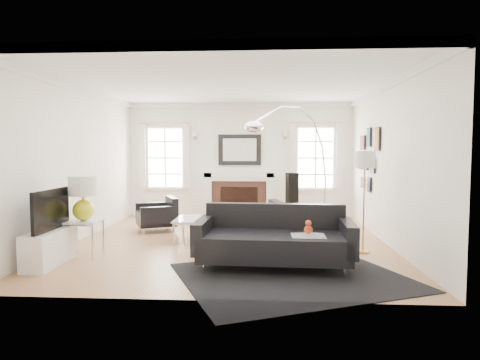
# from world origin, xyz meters

# --- Properties ---
(floor) EXTENTS (6.00, 6.00, 0.00)m
(floor) POSITION_xyz_m (0.00, 0.00, 0.00)
(floor) COLOR #94613E
(floor) RESTS_ON ground
(back_wall) EXTENTS (5.50, 0.04, 2.80)m
(back_wall) POSITION_xyz_m (0.00, 3.00, 1.40)
(back_wall) COLOR white
(back_wall) RESTS_ON floor
(front_wall) EXTENTS (5.50, 0.04, 2.80)m
(front_wall) POSITION_xyz_m (0.00, -3.00, 1.40)
(front_wall) COLOR white
(front_wall) RESTS_ON floor
(left_wall) EXTENTS (0.04, 6.00, 2.80)m
(left_wall) POSITION_xyz_m (-2.75, 0.00, 1.40)
(left_wall) COLOR white
(left_wall) RESTS_ON floor
(right_wall) EXTENTS (0.04, 6.00, 2.80)m
(right_wall) POSITION_xyz_m (2.75, 0.00, 1.40)
(right_wall) COLOR white
(right_wall) RESTS_ON floor
(ceiling) EXTENTS (5.50, 6.00, 0.02)m
(ceiling) POSITION_xyz_m (0.00, 0.00, 2.80)
(ceiling) COLOR white
(ceiling) RESTS_ON back_wall
(crown_molding) EXTENTS (5.50, 6.00, 0.12)m
(crown_molding) POSITION_xyz_m (0.00, 0.00, 2.74)
(crown_molding) COLOR white
(crown_molding) RESTS_ON back_wall
(fireplace) EXTENTS (1.70, 0.69, 1.11)m
(fireplace) POSITION_xyz_m (0.00, 2.79, 0.54)
(fireplace) COLOR white
(fireplace) RESTS_ON floor
(mantel_mirror) EXTENTS (1.05, 0.07, 0.75)m
(mantel_mirror) POSITION_xyz_m (0.00, 2.95, 1.65)
(mantel_mirror) COLOR black
(mantel_mirror) RESTS_ON back_wall
(window_left) EXTENTS (1.24, 0.15, 1.62)m
(window_left) POSITION_xyz_m (-1.85, 2.95, 1.46)
(window_left) COLOR white
(window_left) RESTS_ON back_wall
(window_right) EXTENTS (1.24, 0.15, 1.62)m
(window_right) POSITION_xyz_m (1.85, 2.95, 1.46)
(window_right) COLOR white
(window_right) RESTS_ON back_wall
(gallery_wall) EXTENTS (0.04, 1.73, 1.29)m
(gallery_wall) POSITION_xyz_m (2.72, 1.30, 1.53)
(gallery_wall) COLOR black
(gallery_wall) RESTS_ON right_wall
(tv_unit) EXTENTS (0.35, 1.00, 1.09)m
(tv_unit) POSITION_xyz_m (-2.44, -1.70, 0.33)
(tv_unit) COLOR white
(tv_unit) RESTS_ON floor
(area_rug) EXTENTS (3.44, 3.20, 0.01)m
(area_rug) POSITION_xyz_m (0.99, -2.09, 0.01)
(area_rug) COLOR black
(area_rug) RESTS_ON floor
(sofa) EXTENTS (2.20, 1.09, 0.70)m
(sofa) POSITION_xyz_m (0.76, -1.59, 0.38)
(sofa) COLOR black
(sofa) RESTS_ON floor
(armchair_left) EXTENTS (1.01, 1.06, 0.56)m
(armchair_left) POSITION_xyz_m (-1.54, 1.01, 0.31)
(armchair_left) COLOR black
(armchair_left) RESTS_ON floor
(armchair_right) EXTENTS (1.02, 1.10, 0.63)m
(armchair_right) POSITION_xyz_m (1.14, -0.19, 0.35)
(armchair_right) COLOR black
(armchair_right) RESTS_ON floor
(coffee_table) EXTENTS (0.93, 0.93, 0.41)m
(coffee_table) POSITION_xyz_m (-0.52, 0.07, 0.38)
(coffee_table) COLOR silver
(coffee_table) RESTS_ON floor
(side_table_left) EXTENTS (0.51, 0.51, 0.56)m
(side_table_left) POSITION_xyz_m (-2.15, -1.19, 0.46)
(side_table_left) COLOR silver
(side_table_left) RESTS_ON floor
(nesting_table) EXTENTS (0.45, 0.38, 0.49)m
(nesting_table) POSITION_xyz_m (1.21, -1.80, 0.38)
(nesting_table) COLOR silver
(nesting_table) RESTS_ON floor
(gourd_lamp) EXTENTS (0.43, 0.43, 0.68)m
(gourd_lamp) POSITION_xyz_m (-2.15, -1.19, 0.96)
(gourd_lamp) COLOR yellow
(gourd_lamp) RESTS_ON side_table_left
(orange_vase) EXTENTS (0.12, 0.12, 0.19)m
(orange_vase) POSITION_xyz_m (1.21, -1.80, 0.60)
(orange_vase) COLOR red
(orange_vase) RESTS_ON nesting_table
(arc_floor_lamp) EXTENTS (1.86, 1.72, 2.63)m
(arc_floor_lamp) POSITION_xyz_m (1.18, 1.22, 1.42)
(arc_floor_lamp) COLOR silver
(arc_floor_lamp) RESTS_ON floor
(stick_floor_lamp) EXTENTS (0.33, 0.33, 1.63)m
(stick_floor_lamp) POSITION_xyz_m (2.20, -0.68, 1.41)
(stick_floor_lamp) COLOR gold
(stick_floor_lamp) RESTS_ON floor
(speaker_tower) EXTENTS (0.28, 0.28, 1.15)m
(speaker_tower) POSITION_xyz_m (1.21, 1.80, 0.57)
(speaker_tower) COLOR black
(speaker_tower) RESTS_ON floor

